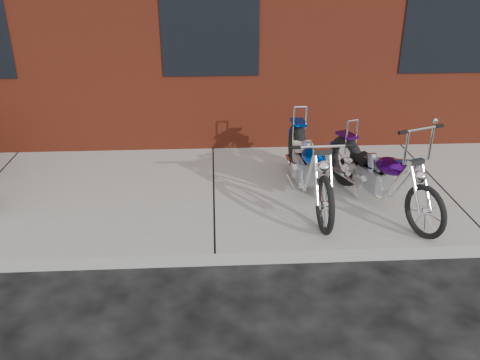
{
  "coord_description": "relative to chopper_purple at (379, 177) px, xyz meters",
  "views": [
    {
      "loc": [
        0.01,
        -4.44,
        3.05
      ],
      "look_at": [
        0.3,
        0.8,
        0.61
      ],
      "focal_mm": 38.0,
      "sensor_mm": 36.0,
      "label": 1
    }
  ],
  "objects": [
    {
      "name": "ground",
      "position": [
        -1.97,
        -0.96,
        -0.53
      ],
      "size": [
        120.0,
        120.0,
        0.0
      ],
      "primitive_type": "plane",
      "color": "black",
      "rests_on": "ground"
    },
    {
      "name": "sidewalk",
      "position": [
        -1.97,
        0.54,
        -0.45
      ],
      "size": [
        22.0,
        3.0,
        0.15
      ],
      "primitive_type": "cube",
      "color": "#9D9D9D",
      "rests_on": "ground"
    },
    {
      "name": "chopper_purple",
      "position": [
        0.0,
        0.0,
        0.0
      ],
      "size": [
        0.87,
        2.0,
        1.18
      ],
      "rotation": [
        0.0,
        0.0,
        -1.2
      ],
      "color": "black",
      "rests_on": "sidewalk"
    },
    {
      "name": "chopper_blue",
      "position": [
        -0.8,
        0.28,
        0.03
      ],
      "size": [
        0.55,
        2.27,
        0.99
      ],
      "rotation": [
        0.0,
        0.0,
        -1.54
      ],
      "color": "black",
      "rests_on": "sidewalk"
    }
  ]
}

